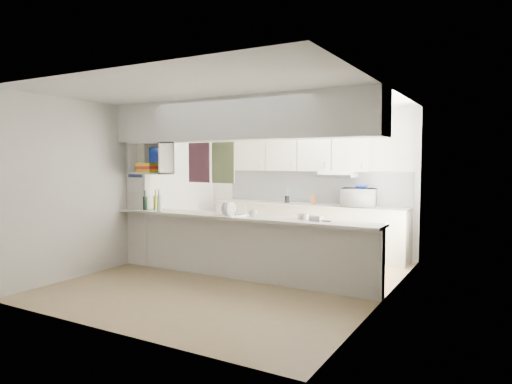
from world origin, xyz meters
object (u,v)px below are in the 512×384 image
Objects in this scene: bowl at (361,187)px; wine_bottles at (154,202)px; dish_rack at (230,210)px; microwave at (359,198)px.

wine_bottles is at bearing -142.61° from bowl.
dish_rack is 1.44m from wine_bottles.
wine_bottles reaches higher than microwave.
wine_bottles is (-2.75, -2.10, -0.22)m from bowl.
bowl is at bearing 140.74° from microwave.
dish_rack is 1.19× the size of wine_bottles.
microwave is at bearing 148.10° from bowl.
wine_bottles is at bearing 30.87° from microwave.
microwave is at bearing 74.13° from dish_rack.
dish_rack is at bearing 1.12° from wine_bottles.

